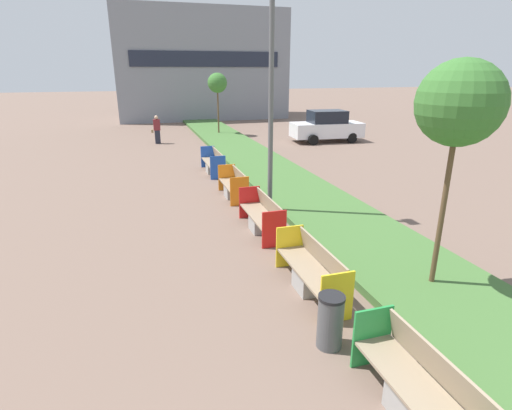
{
  "coord_description": "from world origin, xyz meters",
  "views": [
    {
      "loc": [
        -2.13,
        0.25,
        4.15
      ],
      "look_at": [
        0.9,
        10.25,
        0.6
      ],
      "focal_mm": 28.0,
      "sensor_mm": 36.0,
      "label": 1
    }
  ],
  "objects_px": {
    "bench_blue_frame": "(214,164)",
    "pedestrian_walking": "(157,130)",
    "litter_bin": "(330,321)",
    "sapling_tree_far": "(217,83)",
    "bench_green_frame": "(419,393)",
    "bench_orange_frame": "(234,187)",
    "street_lamp_post": "(271,74)",
    "sapling_tree_near": "(460,104)",
    "bench_red_frame": "(262,218)",
    "parked_car_distant": "(327,126)",
    "bench_yellow_frame": "(312,273)"
  },
  "relations": [
    {
      "from": "bench_red_frame",
      "to": "bench_blue_frame",
      "type": "relative_size",
      "value": 0.98
    },
    {
      "from": "bench_red_frame",
      "to": "parked_car_distant",
      "type": "xyz_separation_m",
      "value": [
        8.04,
        12.43,
        0.54
      ]
    },
    {
      "from": "litter_bin",
      "to": "pedestrian_walking",
      "type": "distance_m",
      "value": 19.6
    },
    {
      "from": "sapling_tree_far",
      "to": "bench_green_frame",
      "type": "bearing_deg",
      "value": -95.68
    },
    {
      "from": "litter_bin",
      "to": "bench_blue_frame",
      "type": "bearing_deg",
      "value": 87.86
    },
    {
      "from": "sapling_tree_near",
      "to": "parked_car_distant",
      "type": "distance_m",
      "value": 17.49
    },
    {
      "from": "bench_yellow_frame",
      "to": "bench_orange_frame",
      "type": "xyz_separation_m",
      "value": [
        -0.0,
        6.38,
        -0.01
      ]
    },
    {
      "from": "bench_green_frame",
      "to": "bench_yellow_frame",
      "type": "xyz_separation_m",
      "value": [
        0.0,
        3.19,
        0.0
      ]
    },
    {
      "from": "litter_bin",
      "to": "bench_green_frame",
      "type": "bearing_deg",
      "value": -74.49
    },
    {
      "from": "bench_blue_frame",
      "to": "pedestrian_walking",
      "type": "relative_size",
      "value": 1.4
    },
    {
      "from": "bench_orange_frame",
      "to": "pedestrian_walking",
      "type": "height_order",
      "value": "pedestrian_walking"
    },
    {
      "from": "litter_bin",
      "to": "sapling_tree_far",
      "type": "height_order",
      "value": "sapling_tree_far"
    },
    {
      "from": "pedestrian_walking",
      "to": "litter_bin",
      "type": "bearing_deg",
      "value": -85.97
    },
    {
      "from": "bench_blue_frame",
      "to": "bench_green_frame",
      "type": "bearing_deg",
      "value": -90.01
    },
    {
      "from": "bench_blue_frame",
      "to": "parked_car_distant",
      "type": "bearing_deg",
      "value": 35.17
    },
    {
      "from": "street_lamp_post",
      "to": "bench_blue_frame",
      "type": "bearing_deg",
      "value": 96.21
    },
    {
      "from": "bench_orange_frame",
      "to": "bench_blue_frame",
      "type": "relative_size",
      "value": 0.82
    },
    {
      "from": "sapling_tree_near",
      "to": "parked_car_distant",
      "type": "height_order",
      "value": "sapling_tree_near"
    },
    {
      "from": "bench_orange_frame",
      "to": "street_lamp_post",
      "type": "relative_size",
      "value": 0.26
    },
    {
      "from": "bench_blue_frame",
      "to": "sapling_tree_near",
      "type": "height_order",
      "value": "sapling_tree_near"
    },
    {
      "from": "sapling_tree_far",
      "to": "parked_car_distant",
      "type": "bearing_deg",
      "value": -36.88
    },
    {
      "from": "pedestrian_walking",
      "to": "bench_yellow_frame",
      "type": "bearing_deg",
      "value": -84.23
    },
    {
      "from": "sapling_tree_near",
      "to": "bench_orange_frame",
      "type": "bearing_deg",
      "value": 108.12
    },
    {
      "from": "bench_orange_frame",
      "to": "litter_bin",
      "type": "relative_size",
      "value": 2.1
    },
    {
      "from": "street_lamp_post",
      "to": "parked_car_distant",
      "type": "bearing_deg",
      "value": 56.61
    },
    {
      "from": "litter_bin",
      "to": "pedestrian_walking",
      "type": "height_order",
      "value": "pedestrian_walking"
    },
    {
      "from": "parked_car_distant",
      "to": "street_lamp_post",
      "type": "bearing_deg",
      "value": -118.96
    },
    {
      "from": "sapling_tree_near",
      "to": "parked_car_distant",
      "type": "xyz_separation_m",
      "value": [
        5.74,
        16.3,
        -2.68
      ]
    },
    {
      "from": "bench_green_frame",
      "to": "street_lamp_post",
      "type": "xyz_separation_m",
      "value": [
        0.61,
        7.56,
        3.67
      ]
    },
    {
      "from": "bench_red_frame",
      "to": "bench_blue_frame",
      "type": "bearing_deg",
      "value": 89.99
    },
    {
      "from": "bench_green_frame",
      "to": "pedestrian_walking",
      "type": "distance_m",
      "value": 21.18
    },
    {
      "from": "sapling_tree_near",
      "to": "sapling_tree_far",
      "type": "bearing_deg",
      "value": 90.0
    },
    {
      "from": "bench_blue_frame",
      "to": "parked_car_distant",
      "type": "height_order",
      "value": "parked_car_distant"
    },
    {
      "from": "bench_green_frame",
      "to": "bench_yellow_frame",
      "type": "height_order",
      "value": "same"
    },
    {
      "from": "bench_yellow_frame",
      "to": "bench_red_frame",
      "type": "height_order",
      "value": "same"
    },
    {
      "from": "street_lamp_post",
      "to": "sapling_tree_near",
      "type": "relative_size",
      "value": 1.68
    },
    {
      "from": "litter_bin",
      "to": "pedestrian_walking",
      "type": "relative_size",
      "value": 0.55
    },
    {
      "from": "bench_blue_frame",
      "to": "parked_car_distant",
      "type": "relative_size",
      "value": 0.53
    },
    {
      "from": "bench_green_frame",
      "to": "bench_orange_frame",
      "type": "xyz_separation_m",
      "value": [
        -0.0,
        9.57,
        -0.01
      ]
    },
    {
      "from": "bench_blue_frame",
      "to": "street_lamp_post",
      "type": "relative_size",
      "value": 0.31
    },
    {
      "from": "bench_red_frame",
      "to": "pedestrian_walking",
      "type": "xyz_separation_m",
      "value": [
        -1.81,
        14.69,
        0.45
      ]
    },
    {
      "from": "bench_green_frame",
      "to": "street_lamp_post",
      "type": "height_order",
      "value": "street_lamp_post"
    },
    {
      "from": "bench_green_frame",
      "to": "pedestrian_walking",
      "type": "bearing_deg",
      "value": 94.9
    },
    {
      "from": "bench_orange_frame",
      "to": "pedestrian_walking",
      "type": "xyz_separation_m",
      "value": [
        -1.81,
        11.53,
        0.46
      ]
    },
    {
      "from": "parked_car_distant",
      "to": "bench_orange_frame",
      "type": "bearing_deg",
      "value": -126.55
    },
    {
      "from": "bench_blue_frame",
      "to": "street_lamp_post",
      "type": "xyz_separation_m",
      "value": [
        0.61,
        -5.61,
        3.67
      ]
    },
    {
      "from": "bench_orange_frame",
      "to": "parked_car_distant",
      "type": "xyz_separation_m",
      "value": [
        8.05,
        9.26,
        0.55
      ]
    },
    {
      "from": "sapling_tree_far",
      "to": "pedestrian_walking",
      "type": "relative_size",
      "value": 2.44
    },
    {
      "from": "bench_blue_frame",
      "to": "bench_red_frame",
      "type": "bearing_deg",
      "value": -90.01
    },
    {
      "from": "bench_red_frame",
      "to": "sapling_tree_near",
      "type": "height_order",
      "value": "sapling_tree_near"
    }
  ]
}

